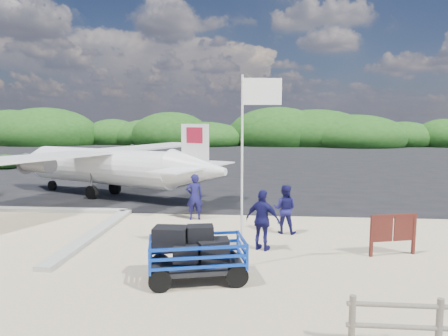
# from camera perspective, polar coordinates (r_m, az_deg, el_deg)

# --- Properties ---
(ground) EXTENTS (160.00, 160.00, 0.00)m
(ground) POSITION_cam_1_polar(r_m,az_deg,el_deg) (12.67, -1.30, -12.02)
(ground) COLOR beige
(asphalt_apron) EXTENTS (90.00, 50.00, 0.04)m
(asphalt_apron) POSITION_cam_1_polar(r_m,az_deg,el_deg) (42.14, 3.03, 1.24)
(asphalt_apron) COLOR #B2B2B2
(asphalt_apron) RESTS_ON ground
(vegetation_band) EXTENTS (124.00, 8.00, 4.40)m
(vegetation_band) POSITION_cam_1_polar(r_m,az_deg,el_deg) (67.06, 3.70, 3.30)
(vegetation_band) COLOR #B2B2B2
(vegetation_band) RESTS_ON ground
(baggage_cart) EXTENTS (2.90, 2.08, 1.31)m
(baggage_cart) POSITION_cam_1_polar(r_m,az_deg,el_deg) (10.65, -3.85, -15.78)
(baggage_cart) COLOR #0B37B2
(baggage_cart) RESTS_ON ground
(flagpole) EXTENTS (1.11, 0.57, 5.30)m
(flagpole) POSITION_cam_1_polar(r_m,az_deg,el_deg) (11.56, 2.51, -13.90)
(flagpole) COLOR white
(flagpole) RESTS_ON ground
(signboard) EXTENTS (1.58, 0.55, 1.31)m
(signboard) POSITION_cam_1_polar(r_m,az_deg,el_deg) (13.46, 22.86, -11.41)
(signboard) COLOR #561F18
(signboard) RESTS_ON ground
(crew_a) EXTENTS (0.79, 0.62, 1.91)m
(crew_a) POSITION_cam_1_polar(r_m,az_deg,el_deg) (16.55, -4.24, -4.12)
(crew_a) COLOR #16154F
(crew_a) RESTS_ON ground
(crew_b) EXTENTS (1.00, 0.86, 1.79)m
(crew_b) POSITION_cam_1_polar(r_m,az_deg,el_deg) (14.70, 8.66, -5.82)
(crew_b) COLOR #16154F
(crew_b) RESTS_ON ground
(crew_c) EXTENTS (1.23, 0.90, 1.94)m
(crew_c) POSITION_cam_1_polar(r_m,az_deg,el_deg) (12.72, 5.55, -7.42)
(crew_c) COLOR #16154F
(crew_c) RESTS_ON ground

